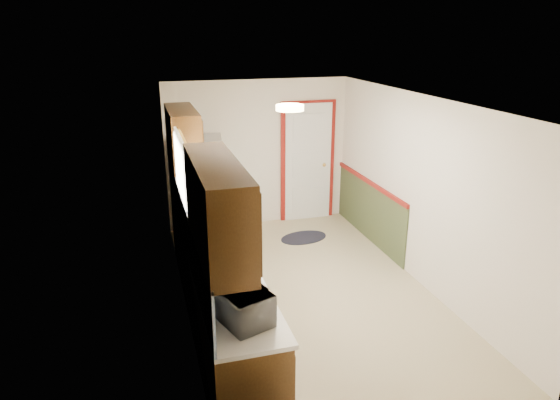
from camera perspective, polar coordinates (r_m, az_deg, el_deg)
room_shell at (r=5.93m, az=3.26°, el=-0.26°), size 3.20×5.20×2.52m
kitchen_run at (r=5.54m, az=-8.02°, el=-6.21°), size 0.63×4.00×2.20m
back_wall_trim at (r=8.33m, az=4.67°, el=3.20°), size 1.12×2.30×2.08m
ceiling_fixture at (r=5.37m, az=1.13°, el=10.51°), size 0.30×0.30×0.06m
microwave at (r=4.04m, az=-4.37°, el=-11.42°), size 0.44×0.58×0.35m
refrigerator at (r=7.73m, az=-9.02°, el=1.18°), size 0.76×0.73×1.63m
rug at (r=7.95m, az=2.72°, el=-4.31°), size 0.85×0.64×0.01m
cooktop at (r=7.03m, az=-9.72°, el=0.50°), size 0.54×0.65×0.02m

